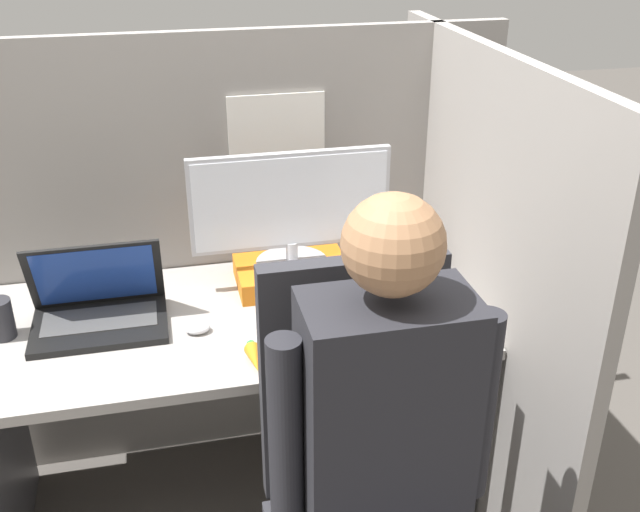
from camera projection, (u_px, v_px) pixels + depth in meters
cubicle_panel_back at (214, 258)px, 2.46m from camera, size 1.91×0.05×1.46m
cubicle_panel_right at (474, 298)px, 2.23m from camera, size 0.04×1.32×1.46m
desk at (230, 369)px, 2.22m from camera, size 1.41×0.68×0.72m
paper_box at (292, 274)px, 2.31m from camera, size 0.34×0.23×0.07m
monitor at (291, 208)px, 2.22m from camera, size 0.60×0.22×0.36m
laptop at (99, 310)px, 2.08m from camera, size 0.37×0.25×0.25m
mouse at (197, 328)px, 2.06m from camera, size 0.07×0.05×0.03m
stapler at (414, 267)px, 2.37m from camera, size 0.04×0.16×0.05m
carrot_toy at (255, 359)px, 1.91m from camera, size 0.04×0.13×0.04m
office_chair at (366, 495)px, 1.75m from camera, size 0.52×0.56×1.10m
person at (392, 470)px, 1.50m from camera, size 0.48×0.45×1.35m
pen_cup at (0, 319)px, 2.02m from camera, size 0.07×0.07×0.11m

